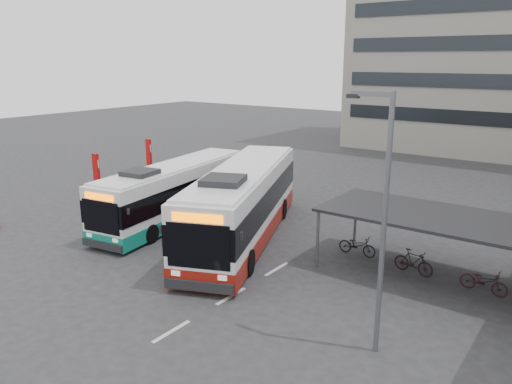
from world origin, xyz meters
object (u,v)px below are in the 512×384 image
Objects in this scene: bus_main at (243,204)px; lamp_post at (381,211)px; pedestrian at (204,193)px; bus_teal at (175,192)px.

lamp_post is at bearing -53.73° from bus_main.
pedestrian is at bearing 145.65° from lamp_post.
bus_main is 7.47× the size of pedestrian.
bus_teal is (-4.70, 0.21, -0.23)m from bus_main.
bus_main is 1.14× the size of bus_teal.
bus_teal is at bearing -165.87° from pedestrian.
bus_teal is 1.48× the size of lamp_post.
bus_teal is at bearing 154.70° from bus_main.
bus_main is 1.68× the size of lamp_post.
bus_main is at bearing -110.01° from pedestrian.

